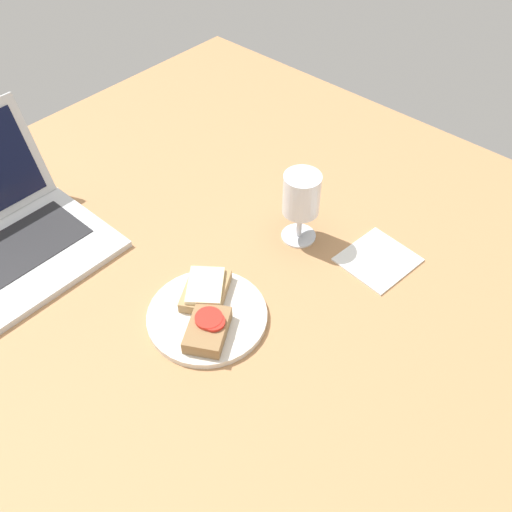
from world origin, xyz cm
name	(u,v)px	position (x,y,z in cm)	size (l,w,h in cm)	color
wooden_table	(221,274)	(0.00, 0.00, 1.50)	(140.00, 140.00, 3.00)	#B27F51
plate	(207,316)	(-10.04, -6.54, 3.60)	(21.09, 21.09, 1.20)	silver
sandwich_with_tomato	(208,328)	(-12.89, -9.78, 5.70)	(11.21, 10.12, 3.24)	#937047
sandwich_with_cheese	(206,290)	(-7.05, -3.28, 5.55)	(12.21, 11.23, 2.88)	#A88456
wine_glass	(301,197)	(16.80, -5.40, 13.20)	(7.16, 7.16, 15.17)	white
napkin	(378,260)	(21.78, -21.01, 3.20)	(13.21, 12.24, 0.40)	white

